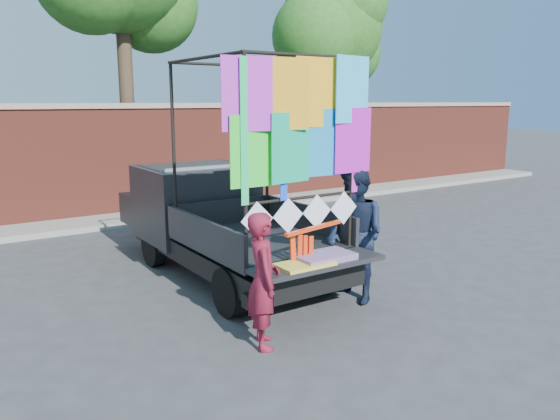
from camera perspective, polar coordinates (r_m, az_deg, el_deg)
ground at (r=7.11m, az=-0.86°, el=-10.59°), size 90.00×90.00×0.00m
brick_wall at (r=13.11m, az=-17.87°, el=4.95°), size 30.00×0.45×2.61m
curb at (r=12.64m, az=-16.63°, el=-1.01°), size 30.00×1.20×0.12m
tree_right at (r=17.73m, az=5.50°, el=18.06°), size 4.20×3.30×6.62m
pickup_truck at (r=8.82m, az=-7.31°, el=-0.88°), size 2.02×5.07×3.19m
woman at (r=5.94m, az=-1.77°, el=-7.36°), size 0.54×0.64×1.50m
man at (r=7.30m, az=7.82°, el=-2.59°), size 0.70×0.90×1.82m
streamer_bundle at (r=6.48m, az=2.84°, el=-3.75°), size 0.98×0.28×0.68m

